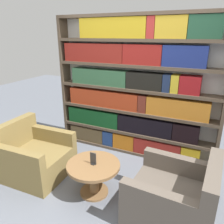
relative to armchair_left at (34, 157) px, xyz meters
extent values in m
plane|color=slate|center=(1.14, -0.06, -0.28)|extent=(14.00, 14.00, 0.00)
cube|color=silver|center=(1.14, 1.42, 0.91)|extent=(2.84, 0.05, 2.37)
cube|color=brown|center=(-0.25, 1.29, 0.91)|extent=(0.05, 0.30, 2.37)
cube|color=brown|center=(1.14, 1.29, -0.26)|extent=(2.74, 0.30, 0.05)
cube|color=brown|center=(1.14, 1.29, 0.12)|extent=(2.74, 0.30, 0.05)
cube|color=brown|center=(1.14, 1.29, 0.51)|extent=(2.74, 0.30, 0.05)
cube|color=brown|center=(1.14, 1.29, 0.91)|extent=(2.74, 0.30, 0.05)
cube|color=brown|center=(1.14, 1.29, 1.30)|extent=(2.74, 0.30, 0.05)
cube|color=brown|center=(1.14, 1.29, 1.70)|extent=(2.74, 0.30, 0.05)
cube|color=brown|center=(1.14, 1.29, 2.07)|extent=(2.74, 0.30, 0.05)
cube|color=brown|center=(0.21, 1.27, -0.09)|extent=(0.71, 0.20, 0.28)
cube|color=navy|center=(0.68, 1.27, -0.09)|extent=(0.21, 0.20, 0.28)
cube|color=orange|center=(0.99, 1.27, -0.09)|extent=(0.40, 0.20, 0.28)
cube|color=#A12821|center=(1.61, 1.27, -0.09)|extent=(0.81, 0.20, 0.28)
cube|color=gold|center=(2.17, 1.27, -0.09)|extent=(0.29, 0.20, 0.28)
cube|color=#144F24|center=(0.36, 1.27, 0.29)|extent=(1.05, 0.20, 0.29)
cube|color=black|center=(1.36, 1.27, 0.29)|extent=(0.96, 0.20, 0.29)
cube|color=black|center=(2.05, 1.27, 0.29)|extent=(0.40, 0.20, 0.29)
cube|color=#B93D1E|center=(0.57, 1.27, 0.68)|extent=(1.34, 0.20, 0.30)
cube|color=maroon|center=(1.32, 1.27, 0.68)|extent=(0.14, 0.20, 0.30)
cube|color=orange|center=(1.88, 1.27, 0.68)|extent=(0.97, 0.20, 0.30)
cube|color=#376946|center=(0.49, 1.27, 1.07)|extent=(1.05, 0.20, 0.28)
cube|color=black|center=(1.32, 1.27, 1.07)|extent=(0.59, 0.20, 0.28)
cube|color=navy|center=(1.69, 1.27, 1.07)|extent=(0.12, 0.20, 0.28)
cube|color=gold|center=(1.81, 1.27, 1.07)|extent=(0.12, 0.20, 0.28)
cube|color=maroon|center=(2.03, 1.27, 1.07)|extent=(0.30, 0.20, 0.28)
cube|color=maroon|center=(0.40, 1.27, 1.48)|extent=(1.11, 0.20, 0.31)
cube|color=#A1211C|center=(1.27, 1.27, 1.48)|extent=(0.62, 0.20, 0.31)
cube|color=navy|center=(1.91, 1.27, 1.48)|extent=(0.63, 0.20, 0.31)
cube|color=gold|center=(0.75, 1.27, 1.88)|extent=(1.15, 0.20, 0.31)
cube|color=red|center=(1.39, 1.27, 1.88)|extent=(0.12, 0.20, 0.31)
cube|color=gold|center=(1.68, 1.27, 1.88)|extent=(0.45, 0.20, 0.31)
cube|color=#245137|center=(2.14, 1.27, 1.88)|extent=(0.45, 0.20, 0.31)
cube|color=olive|center=(0.04, 0.00, -0.08)|extent=(0.95, 0.90, 0.39)
cube|color=olive|center=(-0.35, -0.01, 0.32)|extent=(0.17, 0.87, 0.43)
cube|color=olive|center=(0.13, -0.37, 0.22)|extent=(0.79, 0.15, 0.23)
cube|color=olive|center=(0.10, 0.38, 0.22)|extent=(0.79, 0.15, 0.23)
cube|color=brown|center=(2.08, 0.00, -0.08)|extent=(0.97, 0.91, 0.39)
cube|color=brown|center=(2.47, -0.02, 0.32)|extent=(0.19, 0.87, 0.43)
cube|color=brown|center=(2.03, 0.38, 0.22)|extent=(0.79, 0.16, 0.23)
cube|color=brown|center=(1.99, -0.37, 0.22)|extent=(0.79, 0.16, 0.23)
cylinder|color=brown|center=(1.06, -0.01, -0.07)|extent=(0.13, 0.13, 0.42)
cylinder|color=brown|center=(1.06, -0.01, -0.27)|extent=(0.39, 0.39, 0.03)
cylinder|color=brown|center=(1.06, -0.01, 0.16)|extent=(0.71, 0.71, 0.04)
cube|color=black|center=(1.06, -0.01, 0.18)|extent=(0.05, 0.06, 0.01)
cube|color=#2D2D2D|center=(1.06, -0.01, 0.26)|extent=(0.08, 0.01, 0.17)
camera|label=1|loc=(2.33, -2.14, 1.79)|focal=35.00mm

